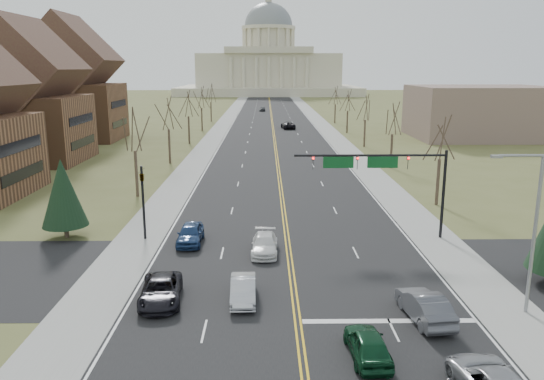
{
  "coord_description": "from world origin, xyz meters",
  "views": [
    {
      "loc": [
        -1.74,
        -27.52,
        13.56
      ],
      "look_at": [
        -1.17,
        17.92,
        3.0
      ],
      "focal_mm": 35.0,
      "sensor_mm": 36.0,
      "label": 1
    }
  ],
  "objects_px": {
    "street_light": "(531,224)",
    "car_sb_outer_second": "(190,234)",
    "signal_left": "(143,194)",
    "car_far_nb": "(288,125)",
    "car_sb_inner_second": "(265,244)",
    "car_sb_outer_lead": "(161,291)",
    "car_nb_inner_lead": "(368,344)",
    "signal_mast": "(382,168)",
    "car_nb_outer_lead": "(425,306)",
    "car_far_sb": "(262,109)",
    "car_sb_inner_lead": "(243,290)"
  },
  "relations": [
    {
      "from": "car_nb_inner_lead",
      "to": "car_sb_inner_second",
      "type": "distance_m",
      "value": 15.53
    },
    {
      "from": "car_nb_outer_lead",
      "to": "car_far_nb",
      "type": "distance_m",
      "value": 92.9
    },
    {
      "from": "street_light",
      "to": "car_far_sb",
      "type": "relative_size",
      "value": 2.19
    },
    {
      "from": "car_sb_outer_lead",
      "to": "car_far_nb",
      "type": "height_order",
      "value": "car_far_nb"
    },
    {
      "from": "signal_left",
      "to": "car_sb_outer_second",
      "type": "relative_size",
      "value": 1.3
    },
    {
      "from": "car_nb_inner_lead",
      "to": "car_sb_inner_second",
      "type": "bearing_deg",
      "value": -74.24
    },
    {
      "from": "signal_left",
      "to": "car_nb_inner_lead",
      "type": "relative_size",
      "value": 1.41
    },
    {
      "from": "car_sb_outer_lead",
      "to": "car_far_nb",
      "type": "distance_m",
      "value": 91.09
    },
    {
      "from": "car_nb_outer_lead",
      "to": "car_far_nb",
      "type": "height_order",
      "value": "car_nb_outer_lead"
    },
    {
      "from": "car_sb_outer_lead",
      "to": "car_sb_outer_second",
      "type": "bearing_deg",
      "value": 82.76
    },
    {
      "from": "signal_mast",
      "to": "car_sb_inner_lead",
      "type": "height_order",
      "value": "signal_mast"
    },
    {
      "from": "signal_left",
      "to": "car_sb_inner_lead",
      "type": "distance_m",
      "value": 14.77
    },
    {
      "from": "signal_mast",
      "to": "car_nb_outer_lead",
      "type": "relative_size",
      "value": 2.5
    },
    {
      "from": "car_sb_outer_lead",
      "to": "car_far_nb",
      "type": "relative_size",
      "value": 0.88
    },
    {
      "from": "signal_mast",
      "to": "car_nb_outer_lead",
      "type": "xyz_separation_m",
      "value": [
        -0.49,
        -14.32,
        -4.95
      ]
    },
    {
      "from": "street_light",
      "to": "car_sb_outer_second",
      "type": "relative_size",
      "value": 1.96
    },
    {
      "from": "car_far_nb",
      "to": "signal_left",
      "type": "bearing_deg",
      "value": 71.69
    },
    {
      "from": "car_nb_inner_lead",
      "to": "car_sb_outer_lead",
      "type": "height_order",
      "value": "car_nb_inner_lead"
    },
    {
      "from": "car_sb_inner_lead",
      "to": "car_far_nb",
      "type": "bearing_deg",
      "value": 84.3
    },
    {
      "from": "signal_mast",
      "to": "car_nb_inner_lead",
      "type": "bearing_deg",
      "value": -103.4
    },
    {
      "from": "street_light",
      "to": "car_nb_inner_lead",
      "type": "relative_size",
      "value": 2.12
    },
    {
      "from": "car_far_sb",
      "to": "signal_left",
      "type": "bearing_deg",
      "value": -90.8
    },
    {
      "from": "signal_left",
      "to": "car_nb_inner_lead",
      "type": "distance_m",
      "value": 23.57
    },
    {
      "from": "car_nb_outer_lead",
      "to": "car_far_sb",
      "type": "xyz_separation_m",
      "value": [
        -9.61,
        141.3,
        -0.09
      ]
    },
    {
      "from": "car_nb_outer_lead",
      "to": "car_far_sb",
      "type": "relative_size",
      "value": 1.17
    },
    {
      "from": "street_light",
      "to": "car_sb_outer_lead",
      "type": "distance_m",
      "value": 21.23
    },
    {
      "from": "signal_mast",
      "to": "car_sb_outer_lead",
      "type": "distance_m",
      "value": 20.08
    },
    {
      "from": "car_nb_inner_lead",
      "to": "car_sb_outer_second",
      "type": "distance_m",
      "value": 20.17
    },
    {
      "from": "car_sb_inner_second",
      "to": "signal_mast",
      "type": "bearing_deg",
      "value": 22.24
    },
    {
      "from": "street_light",
      "to": "car_nb_inner_lead",
      "type": "height_order",
      "value": "street_light"
    },
    {
      "from": "car_far_sb",
      "to": "car_sb_inner_second",
      "type": "bearing_deg",
      "value": -86.45
    },
    {
      "from": "car_sb_inner_second",
      "to": "car_far_sb",
      "type": "xyz_separation_m",
      "value": [
        -0.83,
        130.51,
        0.03
      ]
    },
    {
      "from": "car_sb_inner_lead",
      "to": "car_sb_inner_second",
      "type": "xyz_separation_m",
      "value": [
        1.27,
        8.22,
        -0.01
      ]
    },
    {
      "from": "signal_mast",
      "to": "car_sb_inner_second",
      "type": "height_order",
      "value": "signal_mast"
    },
    {
      "from": "car_nb_inner_lead",
      "to": "car_sb_inner_lead",
      "type": "xyz_separation_m",
      "value": [
        -6.18,
        6.51,
        -0.04
      ]
    },
    {
      "from": "car_nb_outer_lead",
      "to": "car_sb_outer_lead",
      "type": "xyz_separation_m",
      "value": [
        -14.9,
        2.44,
        -0.1
      ]
    },
    {
      "from": "signal_mast",
      "to": "car_far_nb",
      "type": "xyz_separation_m",
      "value": [
        -4.07,
        78.51,
        -4.95
      ]
    },
    {
      "from": "car_sb_outer_second",
      "to": "car_far_sb",
      "type": "distance_m",
      "value": 128.28
    },
    {
      "from": "car_sb_inner_lead",
      "to": "signal_left",
      "type": "bearing_deg",
      "value": 123.98
    },
    {
      "from": "car_nb_inner_lead",
      "to": "car_sb_inner_second",
      "type": "height_order",
      "value": "car_nb_inner_lead"
    },
    {
      "from": "street_light",
      "to": "car_far_nb",
      "type": "xyz_separation_m",
      "value": [
        -9.36,
        92.0,
        -4.42
      ]
    },
    {
      "from": "car_sb_inner_second",
      "to": "car_sb_outer_second",
      "type": "height_order",
      "value": "car_sb_outer_second"
    },
    {
      "from": "signal_left",
      "to": "car_far_nb",
      "type": "height_order",
      "value": "signal_left"
    },
    {
      "from": "car_sb_inner_second",
      "to": "signal_left",
      "type": "bearing_deg",
      "value": 161.27
    },
    {
      "from": "signal_mast",
      "to": "car_nb_outer_lead",
      "type": "height_order",
      "value": "signal_mast"
    },
    {
      "from": "car_sb_inner_second",
      "to": "car_nb_inner_lead",
      "type": "bearing_deg",
      "value": -70.22
    },
    {
      "from": "car_sb_inner_lead",
      "to": "car_far_sb",
      "type": "xyz_separation_m",
      "value": [
        0.44,
        138.74,
        0.01
      ]
    },
    {
      "from": "car_sb_outer_second",
      "to": "car_far_nb",
      "type": "bearing_deg",
      "value": 81.84
    },
    {
      "from": "car_sb_outer_lead",
      "to": "car_nb_inner_lead",
      "type": "bearing_deg",
      "value": -35.81
    },
    {
      "from": "signal_mast",
      "to": "car_sb_outer_lead",
      "type": "height_order",
      "value": "signal_mast"
    }
  ]
}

